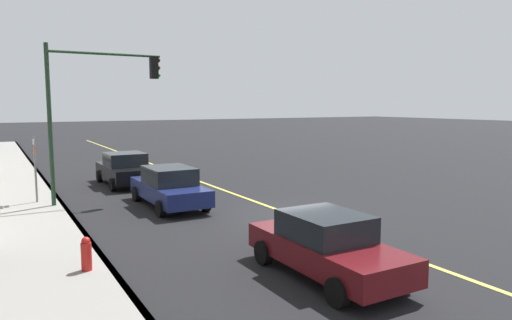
% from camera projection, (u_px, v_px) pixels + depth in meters
% --- Properties ---
extents(ground, '(200.00, 200.00, 0.00)m').
position_uv_depth(ground, '(288.00, 214.00, 17.07)').
color(ground, black).
extents(sidewalk_slab, '(80.00, 2.88, 0.15)m').
position_uv_depth(sidewalk_slab, '(36.00, 246.00, 12.97)').
color(sidewalk_slab, gray).
rests_on(sidewalk_slab, ground).
extents(curb_edge, '(80.00, 0.16, 0.15)m').
position_uv_depth(curb_edge, '(87.00, 239.00, 13.63)').
color(curb_edge, slate).
rests_on(curb_edge, ground).
extents(lane_stripe_center, '(80.00, 0.16, 0.01)m').
position_uv_depth(lane_stripe_center, '(288.00, 214.00, 17.06)').
color(lane_stripe_center, '#D8CC4C').
rests_on(lane_stripe_center, ground).
extents(car_navy, '(4.74, 1.94, 1.55)m').
position_uv_depth(car_navy, '(169.00, 187.00, 18.23)').
color(car_navy, navy).
rests_on(car_navy, ground).
extents(car_maroon, '(4.33, 1.90, 1.48)m').
position_uv_depth(car_maroon, '(326.00, 245.00, 10.79)').
color(car_maroon, '#591116').
rests_on(car_maroon, ground).
extents(car_black, '(4.52, 2.10, 1.60)m').
position_uv_depth(car_black, '(125.00, 169.00, 23.08)').
color(car_black, black).
rests_on(car_black, ground).
extents(traffic_light_mast, '(0.28, 4.37, 6.19)m').
position_uv_depth(traffic_light_mast, '(93.00, 97.00, 18.09)').
color(traffic_light_mast, '#1E3823').
rests_on(traffic_light_mast, ground).
extents(street_sign_post, '(0.60, 0.08, 2.71)m').
position_uv_depth(street_sign_post, '(35.00, 165.00, 18.22)').
color(street_sign_post, slate).
rests_on(street_sign_post, ground).
extents(fire_hydrant, '(0.24, 0.24, 0.94)m').
position_uv_depth(fire_hydrant, '(86.00, 257.00, 10.80)').
color(fire_hydrant, red).
rests_on(fire_hydrant, ground).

